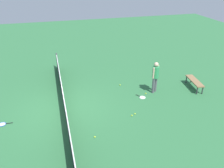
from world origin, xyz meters
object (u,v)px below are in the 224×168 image
Objects in this scene: tennis_racket_near_player at (142,97)px; tennis_racket_far_player at (3,124)px; courtside_bench at (195,81)px; tennis_ball_near_player at (120,85)px; tennis_ball_midcourt at (135,114)px; player_near_side at (155,75)px; tennis_ball_baseline at (95,137)px; tennis_ball_stray_left at (132,115)px; tennis_ball_by_net at (146,93)px.

tennis_racket_near_player is 1.00× the size of tennis_racket_far_player.
courtside_bench reaches higher than tennis_racket_near_player.
tennis_ball_near_player and tennis_ball_midcourt have the same top height.
tennis_ball_midcourt is at bearing 135.21° from player_near_side.
courtside_bench reaches higher than tennis_ball_near_player.
tennis_racket_near_player is 0.38× the size of courtside_bench.
tennis_ball_stray_left is (1.00, -1.90, 0.00)m from tennis_ball_baseline.
tennis_racket_far_player is 8.82× the size of tennis_ball_baseline.
tennis_ball_near_player is 4.59m from tennis_ball_baseline.
tennis_ball_near_player is at bearing 70.42° from courtside_bench.
courtside_bench is at bearing -91.50° from tennis_ball_by_net.
courtside_bench is (2.63, -6.09, 0.38)m from tennis_ball_baseline.
tennis_ball_midcourt is 4.31m from courtside_bench.
tennis_racket_far_player is at bearing 94.81° from tennis_racket_near_player.
tennis_ball_midcourt is at bearing 176.58° from tennis_ball_near_player.
tennis_ball_by_net and tennis_ball_stray_left have the same top height.
tennis_ball_baseline is (-1.86, -3.62, 0.02)m from tennis_racket_far_player.
tennis_ball_midcourt is 0.20m from tennis_ball_stray_left.
tennis_racket_near_player and tennis_racket_far_player have the same top height.
tennis_racket_far_player is 8.82× the size of tennis_ball_stray_left.
tennis_ball_by_net is 1.00× the size of tennis_ball_baseline.
tennis_racket_far_player is at bearing 97.26° from player_near_side.
tennis_racket_far_player is at bearing 94.51° from courtside_bench.
tennis_racket_near_player is at bearing 93.87° from courtside_bench.
player_near_side is 25.76× the size of tennis_ball_near_player.
tennis_ball_midcourt is (-1.62, 1.20, 0.00)m from tennis_ball_by_net.
tennis_ball_by_net is at bearing -48.36° from tennis_racket_near_player.
tennis_ball_near_player and tennis_ball_baseline have the same top height.
player_near_side is at bearing -127.63° from tennis_ball_near_player.
player_near_side is 1.11m from tennis_ball_by_net.
tennis_ball_near_player is at bearing -3.42° from tennis_ball_midcourt.
tennis_racket_near_player is at bearing -155.87° from tennis_ball_near_player.
tennis_ball_midcourt is 1.00× the size of tennis_ball_baseline.
tennis_ball_midcourt is (-2.91, 0.17, 0.00)m from tennis_ball_near_player.
tennis_ball_stray_left is (-1.70, 1.38, 0.00)m from tennis_ball_by_net.
tennis_ball_near_player reaches higher than tennis_racket_far_player.
tennis_racket_far_player is (-0.55, 6.58, 0.00)m from tennis_racket_near_player.
player_near_side reaches higher than tennis_ball_baseline.
tennis_racket_near_player is 3.82m from tennis_ball_baseline.
tennis_ball_midcourt is (-1.72, 1.71, -0.98)m from player_near_side.
tennis_ball_baseline is at bearing 113.35° from courtside_bench.
player_near_side reaches higher than tennis_ball_by_net.
tennis_ball_near_player is 1.65m from tennis_ball_by_net.
tennis_ball_baseline is (-2.81, 3.79, -0.98)m from player_near_side.
tennis_racket_far_player is 9.75m from courtside_bench.
tennis_ball_stray_left is at bearing 173.19° from tennis_ball_near_player.
tennis_ball_baseline is 0.04× the size of courtside_bench.
tennis_racket_far_player is 8.82× the size of tennis_ball_by_net.
courtside_bench is (1.54, -4.01, 0.38)m from tennis_ball_midcourt.
courtside_bench is at bearing -68.73° from tennis_ball_stray_left.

